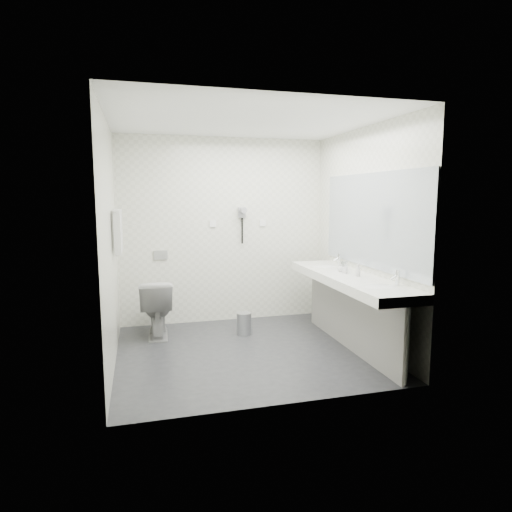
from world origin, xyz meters
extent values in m
plane|color=#292A2E|center=(0.00, 0.00, 0.00)|extent=(2.80, 2.80, 0.00)
plane|color=white|center=(0.00, 0.00, 2.50)|extent=(2.80, 2.80, 0.00)
plane|color=white|center=(0.00, 1.30, 1.25)|extent=(2.80, 0.00, 2.80)
plane|color=white|center=(0.00, -1.30, 1.25)|extent=(2.80, 0.00, 2.80)
plane|color=white|center=(-1.40, 0.00, 1.25)|extent=(0.00, 2.60, 2.60)
plane|color=white|center=(1.40, 0.00, 1.25)|extent=(0.00, 2.60, 2.60)
cube|color=white|center=(1.12, -0.20, 0.80)|extent=(0.55, 2.20, 0.10)
cube|color=gray|center=(1.15, -0.20, 0.38)|extent=(0.03, 2.15, 0.75)
cylinder|color=silver|center=(1.18, -1.24, 0.38)|extent=(0.06, 0.06, 0.75)
cylinder|color=silver|center=(1.18, 0.84, 0.38)|extent=(0.06, 0.06, 0.75)
cube|color=#B2BCC6|center=(1.39, -0.20, 1.45)|extent=(0.02, 2.20, 1.05)
ellipsoid|color=white|center=(1.12, -0.85, 0.83)|extent=(0.40, 0.31, 0.05)
ellipsoid|color=white|center=(1.12, 0.45, 0.83)|extent=(0.40, 0.31, 0.05)
cylinder|color=silver|center=(1.32, -0.85, 0.92)|extent=(0.04, 0.04, 0.15)
cylinder|color=silver|center=(1.32, 0.45, 0.92)|extent=(0.04, 0.04, 0.15)
imported|color=silver|center=(1.13, -0.10, 0.90)|extent=(0.07, 0.07, 0.11)
imported|color=silver|center=(1.14, 0.02, 0.89)|extent=(0.09, 0.09, 0.09)
imported|color=silver|center=(1.19, -0.30, 0.92)|extent=(0.06, 0.06, 0.14)
cylinder|color=silver|center=(1.21, 0.10, 0.90)|extent=(0.06, 0.06, 0.10)
cylinder|color=silver|center=(1.24, 0.11, 0.90)|extent=(0.06, 0.06, 0.10)
imported|color=white|center=(-0.94, 0.83, 0.36)|extent=(0.43, 0.72, 0.71)
cube|color=#B2B5BA|center=(-0.85, 1.29, 0.95)|extent=(0.18, 0.02, 0.12)
cylinder|color=#B2B5BA|center=(0.12, 0.61, 0.13)|extent=(0.23, 0.23, 0.26)
cylinder|color=#B2B5BA|center=(0.12, 0.61, 0.27)|extent=(0.19, 0.19, 0.02)
cylinder|color=silver|center=(-1.35, 0.55, 1.55)|extent=(0.02, 0.62, 0.02)
cube|color=silver|center=(-1.34, 0.41, 1.33)|extent=(0.07, 0.24, 0.48)
cube|color=silver|center=(-1.34, 0.69, 1.33)|extent=(0.07, 0.24, 0.48)
cube|color=#939498|center=(0.25, 1.27, 1.50)|extent=(0.10, 0.04, 0.14)
cylinder|color=#939498|center=(0.25, 1.20, 1.53)|extent=(0.08, 0.14, 0.08)
cylinder|color=black|center=(0.25, 1.26, 1.25)|extent=(0.02, 0.02, 0.35)
cube|color=white|center=(-0.15, 1.29, 1.35)|extent=(0.09, 0.02, 0.09)
cube|color=white|center=(0.55, 1.29, 1.35)|extent=(0.09, 0.02, 0.09)
camera|label=1|loc=(-1.11, -4.56, 1.72)|focal=30.64mm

